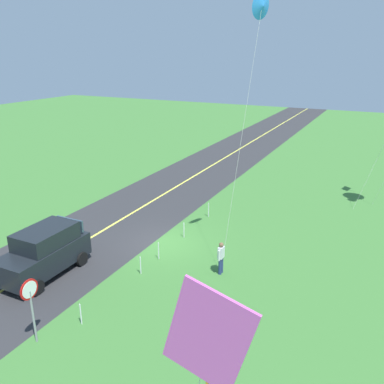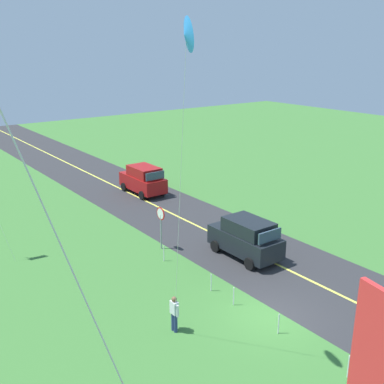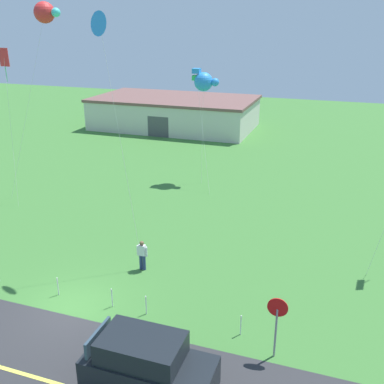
# 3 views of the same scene
# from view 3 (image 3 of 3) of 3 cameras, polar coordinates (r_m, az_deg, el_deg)

# --- Properties ---
(ground_plane) EXTENTS (120.00, 120.00, 0.10)m
(ground_plane) POSITION_cam_3_polar(r_m,az_deg,el_deg) (21.31, -14.93, -14.04)
(ground_plane) COLOR #3D7533
(asphalt_road) EXTENTS (120.00, 7.00, 0.00)m
(asphalt_road) POSITION_cam_3_polar(r_m,az_deg,el_deg) (18.87, -22.01, -20.06)
(asphalt_road) COLOR #2D2D30
(asphalt_road) RESTS_ON ground
(road_centre_stripe) EXTENTS (120.00, 0.16, 0.00)m
(road_centre_stripe) POSITION_cam_3_polar(r_m,az_deg,el_deg) (18.86, -22.01, -20.06)
(road_centre_stripe) COLOR #E5E04C
(road_centre_stripe) RESTS_ON asphalt_road
(car_suv_foreground) EXTENTS (4.40, 2.12, 2.24)m
(car_suv_foreground) POSITION_cam_3_polar(r_m,az_deg,el_deg) (16.16, -5.67, -20.96)
(car_suv_foreground) COLOR black
(car_suv_foreground) RESTS_ON ground
(stop_sign) EXTENTS (0.76, 0.08, 2.56)m
(stop_sign) POSITION_cam_3_polar(r_m,az_deg,el_deg) (17.37, 10.66, -15.11)
(stop_sign) COLOR gray
(stop_sign) RESTS_ON ground
(person_adult_near) EXTENTS (0.58, 0.22, 1.60)m
(person_adult_near) POSITION_cam_3_polar(r_m,az_deg,el_deg) (23.09, -6.29, -7.80)
(person_adult_near) COLOR navy
(person_adult_near) RESTS_ON ground
(kite_red_low) EXTENTS (2.53, 1.09, 12.29)m
(kite_red_low) POSITION_cam_3_polar(r_m,az_deg,el_deg) (21.85, -11.52, 19.92)
(kite_red_low) COLOR silver
(kite_red_low) RESTS_ON ground
(kite_blue_mid) EXTENTS (1.90, 1.94, 8.26)m
(kite_blue_mid) POSITION_cam_3_polar(r_m,az_deg,el_deg) (34.63, 1.56, 13.71)
(kite_blue_mid) COLOR silver
(kite_blue_mid) RESTS_ON ground
(kite_green_far) EXTENTS (2.28, 2.85, 10.14)m
(kite_green_far) POSITION_cam_3_polar(r_m,az_deg,el_deg) (34.06, -22.58, 15.09)
(kite_green_far) COLOR silver
(kite_green_far) RESTS_ON ground
(kite_pink_drift) EXTENTS (2.41, 3.49, 8.52)m
(kite_pink_drift) POSITION_cam_3_polar(r_m,az_deg,el_deg) (34.70, 0.58, 14.57)
(kite_pink_drift) COLOR silver
(kite_pink_drift) RESTS_ON ground
(kite_orange_near) EXTENTS (3.21, 4.09, 13.04)m
(kite_orange_near) POSITION_cam_3_polar(r_m,az_deg,el_deg) (33.90, -18.01, 20.71)
(kite_orange_near) COLOR silver
(kite_orange_near) RESTS_ON ground
(warehouse_distant) EXTENTS (18.36, 10.20, 3.50)m
(warehouse_distant) POSITION_cam_3_polar(r_m,az_deg,el_deg) (53.54, -2.18, 10.00)
(warehouse_distant) COLOR beige
(warehouse_distant) RESTS_ON ground
(fence_post_1) EXTENTS (0.05, 0.05, 0.90)m
(fence_post_1) POSITION_cam_3_polar(r_m,az_deg,el_deg) (22.09, -16.54, -11.32)
(fence_post_1) COLOR silver
(fence_post_1) RESTS_ON ground
(fence_post_2) EXTENTS (0.05, 0.05, 0.90)m
(fence_post_2) POSITION_cam_3_polar(r_m,az_deg,el_deg) (20.74, -10.04, -12.99)
(fence_post_2) COLOR silver
(fence_post_2) RESTS_ON ground
(fence_post_3) EXTENTS (0.05, 0.05, 0.90)m
(fence_post_3) POSITION_cam_3_polar(r_m,az_deg,el_deg) (20.09, -5.80, -13.98)
(fence_post_3) COLOR silver
(fence_post_3) RESTS_ON ground
(fence_post_4) EXTENTS (0.05, 0.05, 0.90)m
(fence_post_4) POSITION_cam_3_polar(r_m,az_deg,el_deg) (18.99, 6.16, -16.34)
(fence_post_4) COLOR silver
(fence_post_4) RESTS_ON ground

